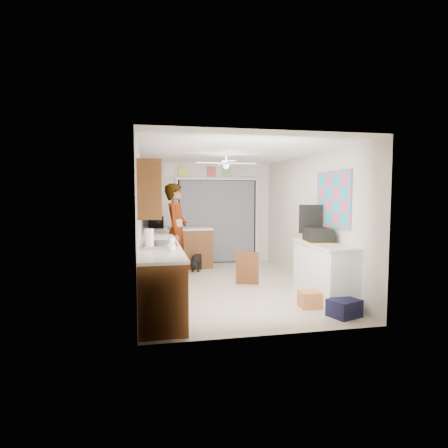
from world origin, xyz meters
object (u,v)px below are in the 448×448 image
man (176,231)px  dog (197,262)px  suitcase (318,235)px  cup (171,248)px  cardboard_box (313,299)px  paper_towel_roll (149,238)px  microwave (156,222)px  navy_crate (344,308)px

man → dog: man is taller
suitcase → dog: bearing=132.6°
cup → cardboard_box: (2.16, 0.08, -0.87)m
paper_towel_roll → suitcase: size_ratio=0.55×
cardboard_box → paper_towel_roll: bearing=171.8°
cardboard_box → suitcase: bearing=58.4°
microwave → dog: 1.38m
cardboard_box → man: bearing=128.4°
cup → man: (0.26, 2.47, -0.01)m
microwave → navy_crate: size_ratio=1.22×
paper_towel_roll → dog: bearing=68.8°
dog → man: bearing=-107.0°
cup → dog: (0.76, 3.16, -0.79)m
microwave → cup: bearing=179.0°
dog → cup: bearing=-84.2°
suitcase → man: man is taller
suitcase → navy_crate: size_ratio=1.30×
cardboard_box → dog: 3.38m
navy_crate → dog: (-1.65, 3.59, 0.08)m
navy_crate → man: size_ratio=0.21×
suitcase → navy_crate: (-0.07, -1.02, -0.93)m
suitcase → man: (-2.22, 1.88, -0.08)m
dog → paper_towel_roll: bearing=-91.8°
cup → paper_towel_roll: 0.53m
cardboard_box → navy_crate: 0.56m
microwave → suitcase: bearing=-143.5°
microwave → cup: (0.13, -3.76, -0.09)m
cup → man: size_ratio=0.07×
man → cup: bearing=-169.8°
paper_towel_roll → navy_crate: paper_towel_roll is taller
cup → microwave: bearing=91.9°
cup → navy_crate: bearing=-10.1°
navy_crate → microwave: bearing=121.1°
microwave → man: man is taller
cup → man: man is taller
man → dog: size_ratio=3.78×
dog → cardboard_box: bearing=-46.3°
man → dog: bearing=-20.2°
man → suitcase: bearing=-114.1°
navy_crate → paper_towel_roll: bearing=162.4°
microwave → paper_towel_roll: bearing=174.1°
suitcase → man: 2.91m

